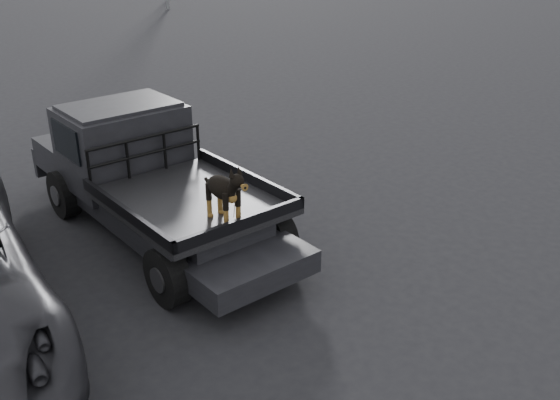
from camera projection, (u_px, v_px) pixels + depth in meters
ground at (258, 287)px, 8.03m from camera, size 120.00×120.00×0.00m
flatbed_ute at (158, 206)px, 9.18m from camera, size 2.00×5.40×0.92m
ute_cab at (122, 132)px, 9.47m from camera, size 1.72×1.30×0.88m
headache_rack at (147, 156)px, 9.01m from camera, size 1.80×0.08×0.55m
dog at (223, 193)px, 7.58m from camera, size 0.32×0.60×0.74m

